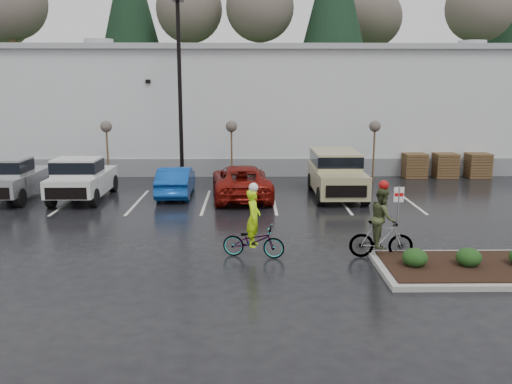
{
  "coord_description": "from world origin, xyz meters",
  "views": [
    {
      "loc": [
        -0.62,
        -15.28,
        5.22
      ],
      "look_at": [
        -0.35,
        3.8,
        1.3
      ],
      "focal_mm": 38.0,
      "sensor_mm": 36.0,
      "label": 1
    }
  ],
  "objects_px": {
    "pickup_white": "(84,177)",
    "car_blue": "(176,181)",
    "sapling_mid": "(231,130)",
    "pickup_silver": "(15,177)",
    "pallet_stack_a": "(414,165)",
    "pallet_stack_b": "(445,165)",
    "sapling_east": "(375,130)",
    "pallet_stack_c": "(477,165)",
    "cyclist_olive": "(382,230)",
    "suv_tan": "(337,174)",
    "lamppost": "(179,71)",
    "fire_lane_sign": "(398,213)",
    "car_red": "(241,181)",
    "cyclist_hivis": "(254,234)",
    "sapling_west": "(106,130)"
  },
  "relations": [
    {
      "from": "car_blue",
      "to": "suv_tan",
      "type": "xyz_separation_m",
      "value": [
        7.39,
        -0.25,
        0.34
      ]
    },
    {
      "from": "lamppost",
      "to": "car_red",
      "type": "bearing_deg",
      "value": -45.75
    },
    {
      "from": "suv_tan",
      "to": "sapling_mid",
      "type": "bearing_deg",
      "value": 141.34
    },
    {
      "from": "pickup_white",
      "to": "car_red",
      "type": "xyz_separation_m",
      "value": [
        7.07,
        0.02,
        -0.23
      ]
    },
    {
      "from": "pallet_stack_b",
      "to": "cyclist_olive",
      "type": "distance_m",
      "value": 15.37
    },
    {
      "from": "pallet_stack_a",
      "to": "car_blue",
      "type": "bearing_deg",
      "value": -159.41
    },
    {
      "from": "car_red",
      "to": "suv_tan",
      "type": "bearing_deg",
      "value": 177.91
    },
    {
      "from": "pallet_stack_a",
      "to": "pallet_stack_b",
      "type": "distance_m",
      "value": 1.7
    },
    {
      "from": "pallet_stack_b",
      "to": "pickup_white",
      "type": "height_order",
      "value": "pickup_white"
    },
    {
      "from": "lamppost",
      "to": "pallet_stack_c",
      "type": "height_order",
      "value": "lamppost"
    },
    {
      "from": "pickup_white",
      "to": "car_blue",
      "type": "bearing_deg",
      "value": 6.55
    },
    {
      "from": "sapling_mid",
      "to": "suv_tan",
      "type": "height_order",
      "value": "sapling_mid"
    },
    {
      "from": "pallet_stack_c",
      "to": "cyclist_olive",
      "type": "relative_size",
      "value": 0.57
    },
    {
      "from": "sapling_east",
      "to": "pickup_silver",
      "type": "relative_size",
      "value": 0.62
    },
    {
      "from": "sapling_west",
      "to": "pickup_silver",
      "type": "distance_m",
      "value": 5.46
    },
    {
      "from": "sapling_east",
      "to": "pallet_stack_b",
      "type": "distance_m",
      "value": 4.78
    },
    {
      "from": "pallet_stack_a",
      "to": "fire_lane_sign",
      "type": "distance_m",
      "value": 14.6
    },
    {
      "from": "fire_lane_sign",
      "to": "cyclist_hivis",
      "type": "xyz_separation_m",
      "value": [
        -4.27,
        0.17,
        -0.7
      ]
    },
    {
      "from": "lamppost",
      "to": "pallet_stack_c",
      "type": "xyz_separation_m",
      "value": [
        16.0,
        2.0,
        -5.01
      ]
    },
    {
      "from": "cyclist_hivis",
      "to": "pallet_stack_c",
      "type": "bearing_deg",
      "value": -30.5
    },
    {
      "from": "suv_tan",
      "to": "cyclist_olive",
      "type": "relative_size",
      "value": 2.15
    },
    {
      "from": "car_blue",
      "to": "fire_lane_sign",
      "type": "bearing_deg",
      "value": 129.34
    },
    {
      "from": "suv_tan",
      "to": "car_blue",
      "type": "bearing_deg",
      "value": 178.03
    },
    {
      "from": "sapling_east",
      "to": "sapling_mid",
      "type": "bearing_deg",
      "value": 180.0
    },
    {
      "from": "pallet_stack_a",
      "to": "cyclist_hivis",
      "type": "distance_m",
      "value": 16.32
    },
    {
      "from": "sapling_west",
      "to": "suv_tan",
      "type": "distance_m",
      "value": 12.2
    },
    {
      "from": "fire_lane_sign",
      "to": "pickup_white",
      "type": "relative_size",
      "value": 0.42
    },
    {
      "from": "sapling_east",
      "to": "pallet_stack_a",
      "type": "height_order",
      "value": "sapling_east"
    },
    {
      "from": "pallet_stack_a",
      "to": "pallet_stack_b",
      "type": "relative_size",
      "value": 1.0
    },
    {
      "from": "sapling_mid",
      "to": "sapling_east",
      "type": "distance_m",
      "value": 7.5
    },
    {
      "from": "fire_lane_sign",
      "to": "suv_tan",
      "type": "xyz_separation_m",
      "value": [
        -0.38,
        8.86,
        -0.38
      ]
    },
    {
      "from": "sapling_west",
      "to": "cyclist_olive",
      "type": "bearing_deg",
      "value": -48.34
    },
    {
      "from": "pallet_stack_a",
      "to": "fire_lane_sign",
      "type": "xyz_separation_m",
      "value": [
        -4.7,
        -13.8,
        0.73
      ]
    },
    {
      "from": "sapling_mid",
      "to": "pickup_silver",
      "type": "xyz_separation_m",
      "value": [
        -9.64,
        -4.11,
        -1.75
      ]
    },
    {
      "from": "pallet_stack_c",
      "to": "cyclist_olive",
      "type": "xyz_separation_m",
      "value": [
        -8.65,
        -13.76,
        0.19
      ]
    },
    {
      "from": "lamppost",
      "to": "fire_lane_sign",
      "type": "xyz_separation_m",
      "value": [
        7.8,
        -11.8,
        -4.28
      ]
    },
    {
      "from": "pallet_stack_a",
      "to": "car_red",
      "type": "bearing_deg",
      "value": -151.5
    },
    {
      "from": "sapling_mid",
      "to": "car_red",
      "type": "relative_size",
      "value": 0.59
    },
    {
      "from": "pallet_stack_b",
      "to": "car_red",
      "type": "bearing_deg",
      "value": -155.29
    },
    {
      "from": "pickup_white",
      "to": "suv_tan",
      "type": "height_order",
      "value": "suv_tan"
    },
    {
      "from": "pallet_stack_a",
      "to": "pickup_white",
      "type": "xyz_separation_m",
      "value": [
        -16.52,
        -5.15,
        0.3
      ]
    },
    {
      "from": "lamppost",
      "to": "pallet_stack_a",
      "type": "distance_m",
      "value": 13.61
    },
    {
      "from": "fire_lane_sign",
      "to": "car_blue",
      "type": "relative_size",
      "value": 0.52
    },
    {
      "from": "sapling_west",
      "to": "cyclist_olive",
      "type": "distance_m",
      "value": 17.18
    },
    {
      "from": "sapling_mid",
      "to": "cyclist_hivis",
      "type": "distance_m",
      "value": 12.83
    },
    {
      "from": "fire_lane_sign",
      "to": "sapling_east",
      "type": "bearing_deg",
      "value": 80.25
    },
    {
      "from": "sapling_west",
      "to": "sapling_mid",
      "type": "relative_size",
      "value": 1.0
    },
    {
      "from": "fire_lane_sign",
      "to": "cyclist_olive",
      "type": "xyz_separation_m",
      "value": [
        -0.45,
        0.04,
        -0.54
      ]
    },
    {
      "from": "pallet_stack_a",
      "to": "cyclist_hivis",
      "type": "bearing_deg",
      "value": -123.35
    },
    {
      "from": "sapling_east",
      "to": "pallet_stack_b",
      "type": "xyz_separation_m",
      "value": [
        4.2,
        1.0,
        -2.05
      ]
    }
  ]
}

